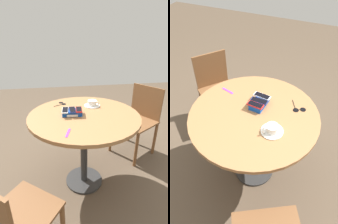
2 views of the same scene
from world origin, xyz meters
TOP-DOWN VIEW (x-y plane):
  - ground_plane at (0.00, 0.00)m, footprint 8.00×8.00m
  - round_table at (0.00, 0.00)m, footprint 1.01×1.01m
  - phone_box at (-0.11, -0.00)m, footprint 0.18×0.12m
  - phone_white at (-0.17, -0.00)m, footprint 0.07×0.14m
  - phone_navy at (-0.10, 0.00)m, footprint 0.06×0.14m
  - phone_red at (-0.05, -0.01)m, footprint 0.07×0.13m
  - saucer at (0.12, 0.19)m, footprint 0.16×0.16m
  - coffee_cup at (0.12, 0.19)m, footprint 0.11×0.10m
  - lanyard_strap at (-0.17, -0.32)m, footprint 0.05×0.12m
  - sunglasses at (-0.18, 0.31)m, footprint 0.13×0.13m
  - chair_near_window at (0.78, 0.43)m, footprint 0.60×0.60m
  - chair_far_side at (-0.54, -0.68)m, footprint 0.55×0.55m

SIDE VIEW (x-z plane):
  - ground_plane at x=0.00m, z-range 0.00..0.00m
  - chair_far_side at x=-0.54m, z-range 0.02..0.84m
  - chair_near_window at x=0.78m, z-range 0.03..0.91m
  - round_table at x=0.00m, z-range 0.28..1.07m
  - lanyard_strap at x=-0.17m, z-range 0.79..0.79m
  - sunglasses at x=-0.18m, z-range 0.79..0.79m
  - saucer at x=0.12m, z-range 0.79..0.79m
  - phone_box at x=-0.11m, z-range 0.79..0.83m
  - coffee_cup at x=0.12m, z-range 0.79..0.85m
  - phone_navy at x=-0.10m, z-range 0.83..0.84m
  - phone_white at x=-0.17m, z-range 0.83..0.84m
  - phone_red at x=-0.05m, z-range 0.83..0.84m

